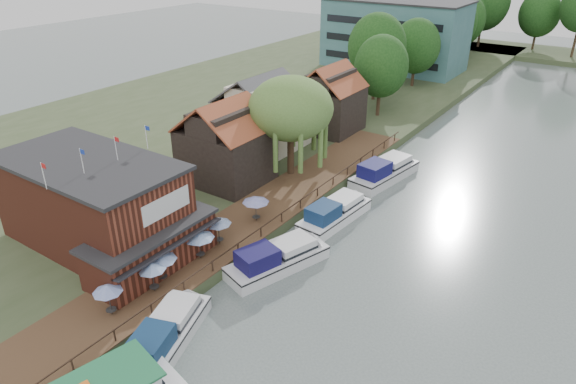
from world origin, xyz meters
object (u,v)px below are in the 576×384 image
Objects in this scene: willow at (291,127)px; umbrella_1 at (153,277)px; cottage_a at (225,141)px; pub at (109,209)px; umbrella_3 at (200,245)px; cruiser_2 at (335,210)px; cruiser_1 at (277,255)px; hotel_block at (395,34)px; cottage_b at (262,111)px; cottage_c at (330,98)px; umbrella_5 at (256,209)px; umbrella_4 at (219,231)px; cruiser_0 at (166,330)px; umbrella_0 at (109,300)px; umbrella_2 at (161,267)px; cruiser_3 at (385,169)px.

willow reaches higher than umbrella_1.
pub is at bearing -86.19° from cottage_a.
umbrella_3 is 0.25× the size of cruiser_2.
cruiser_1 is at bearing -34.56° from cottage_a.
umbrella_1 is 9.73m from cruiser_1.
hotel_block reaches higher than cruiser_1.
cottage_b and cottage_c have the same top height.
hotel_block is 59.23m from cruiser_2.
pub is 34.01m from cottage_c.
umbrella_5 is 7.42m from cruiser_2.
umbrella_4 reaches higher than cruiser_1.
willow is at bearing 87.19° from cruiser_0.
pub is 8.42× the size of umbrella_1.
cruiser_0 is at bearing -74.94° from umbrella_5.
cruiser_0 is at bearing -59.32° from cottage_a.
umbrella_1 is at bearing 82.11° from umbrella_0.
umbrella_2 is 1.02× the size of umbrella_5.
willow is at bearing 107.67° from umbrella_5.
pub is 8.21× the size of umbrella_3.
cottage_b is at bearing -166.70° from cruiser_3.
cruiser_3 is at bearing -33.91° from cottage_c.
pub reaches higher than umbrella_1.
willow is 11.30m from umbrella_5.
cruiser_3 is at bearing 80.96° from umbrella_0.
willow reaches higher than umbrella_4.
cottage_a reaches higher than umbrella_5.
cottage_c reaches higher than umbrella_0.
cruiser_1 is (4.68, 8.47, -1.08)m from umbrella_1.
cruiser_0 is at bearing 12.37° from umbrella_0.
cottage_c is at bearing 105.57° from umbrella_5.
umbrella_5 is (0.23, 10.86, 0.00)m from umbrella_2.
cruiser_0 is at bearing -63.71° from cottage_b.
willow is at bearing 100.58° from umbrella_3.
umbrella_4 is at bearing 89.69° from umbrella_0.
umbrella_2 is (6.48, -0.95, -2.36)m from pub.
umbrella_4 is (3.00, -14.75, -3.93)m from willow.
hotel_block reaches higher than umbrella_5.
umbrella_5 is at bearing -74.43° from cottage_c.
cottage_a is 9.71m from umbrella_5.
cottage_c reaches higher than umbrella_2.
cruiser_0 is (3.90, -14.48, -1.14)m from umbrella_5.
pub is 2.05× the size of cruiser_2.
cottage_c is (8.00, -37.00, -1.90)m from hotel_block.
umbrella_5 is (10.72, -15.09, -2.96)m from cottage_b.
umbrella_5 is (6.72, 9.91, -2.36)m from pub.
pub is 13.64m from cruiser_1.
umbrella_0 is 15.40m from umbrella_5.
cottage_c reaches higher than umbrella_1.
pub is 7.65m from umbrella_3.
cruiser_0 is 30.86m from cruiser_3.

